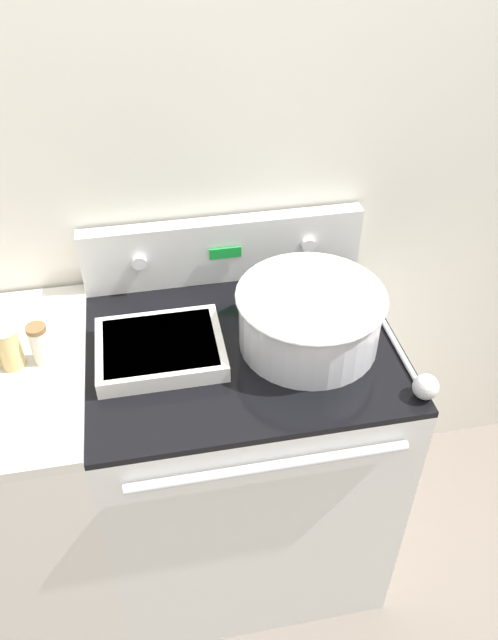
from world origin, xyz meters
name	(u,v)px	position (x,y,z in m)	size (l,w,h in m)	color
ground_plane	(263,631)	(0.00, 0.00, 0.00)	(12.00, 12.00, 0.00)	#6B6056
kitchen_wall	(218,170)	(0.00, 0.68, 1.25)	(8.00, 0.05, 2.50)	silver
stove_range	(244,457)	(0.00, 0.32, 0.47)	(0.80, 0.67, 0.94)	silver
control_panel	(224,250)	(0.00, 0.61, 1.03)	(0.80, 0.07, 0.19)	silver
side_counter	(31,489)	(-0.63, 0.32, 0.48)	(0.46, 0.64, 0.95)	silver
mixing_bowl	(310,316)	(0.17, 0.29, 1.03)	(0.37, 0.37, 0.16)	silver
casserole_dish	(160,348)	(-0.21, 0.31, 0.96)	(0.31, 0.25, 0.05)	silver
ladle	(420,379)	(0.38, 0.08, 0.96)	(0.06, 0.33, 0.06)	#B7B7B7
spice_jar_brown_cap	(40,344)	(-0.50, 0.34, 1.00)	(0.05, 0.05, 0.11)	beige
spice_jar_white_cap	(8,346)	(-0.57, 0.33, 1.01)	(0.06, 0.06, 0.12)	tan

